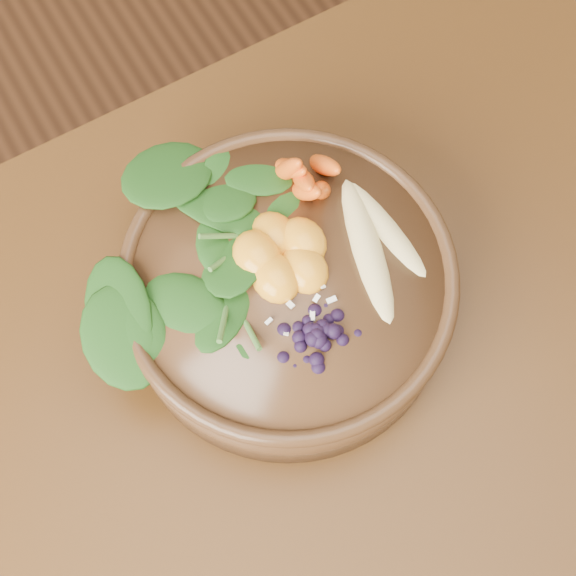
# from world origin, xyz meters

# --- Properties ---
(ground) EXTENTS (4.00, 4.00, 0.00)m
(ground) POSITION_xyz_m (0.00, 0.00, 0.00)
(ground) COLOR #381E0F
(ground) RESTS_ON ground
(dining_table) EXTENTS (1.60, 0.90, 0.75)m
(dining_table) POSITION_xyz_m (0.00, 0.00, 0.66)
(dining_table) COLOR #331C0C
(dining_table) RESTS_ON ground
(stoneware_bowl) EXTENTS (0.34, 0.34, 0.08)m
(stoneware_bowl) POSITION_xyz_m (-0.22, 0.16, 0.79)
(stoneware_bowl) COLOR #472E1A
(stoneware_bowl) RESTS_ON dining_table
(kale_heap) EXTENTS (0.22, 0.20, 0.05)m
(kale_heap) POSITION_xyz_m (-0.25, 0.23, 0.85)
(kale_heap) COLOR #214D18
(kale_heap) RESTS_ON stoneware_bowl
(carrot_cluster) EXTENTS (0.07, 0.07, 0.08)m
(carrot_cluster) POSITION_xyz_m (-0.15, 0.23, 0.87)
(carrot_cluster) COLOR orange
(carrot_cluster) RESTS_ON stoneware_bowl
(banana_halves) EXTENTS (0.08, 0.17, 0.03)m
(banana_halves) POSITION_xyz_m (-0.13, 0.15, 0.84)
(banana_halves) COLOR #E0CC84
(banana_halves) RESTS_ON stoneware_bowl
(mandarin_cluster) EXTENTS (0.10, 0.11, 0.03)m
(mandarin_cluster) POSITION_xyz_m (-0.21, 0.18, 0.85)
(mandarin_cluster) COLOR orange
(mandarin_cluster) RESTS_ON stoneware_bowl
(blueberry_pile) EXTENTS (0.15, 0.12, 0.04)m
(blueberry_pile) POSITION_xyz_m (-0.22, 0.10, 0.85)
(blueberry_pile) COLOR black
(blueberry_pile) RESTS_ON stoneware_bowl
(coconut_flakes) EXTENTS (0.11, 0.09, 0.01)m
(coconut_flakes) POSITION_xyz_m (-0.22, 0.14, 0.83)
(coconut_flakes) COLOR white
(coconut_flakes) RESTS_ON stoneware_bowl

